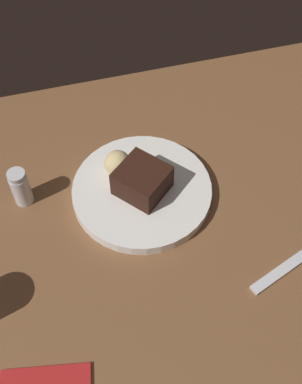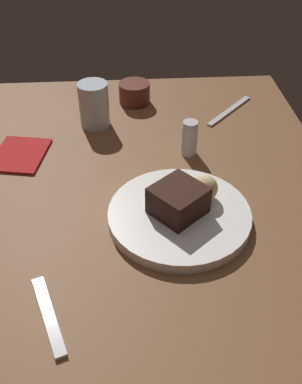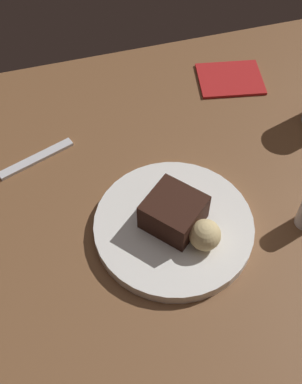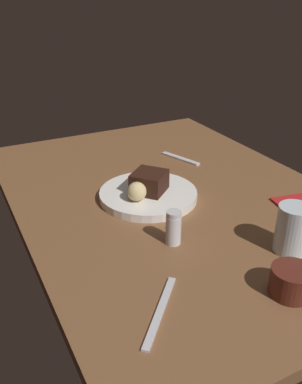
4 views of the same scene
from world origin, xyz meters
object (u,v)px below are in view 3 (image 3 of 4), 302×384
chocolate_cake_slice (174,212)px  dessert_spoon (36,159)px  bread_roll (205,235)px  dessert_plate (174,227)px  folded_napkin (230,79)px

chocolate_cake_slice → dessert_spoon: chocolate_cake_slice is taller
bread_roll → dessert_plate: bearing=-55.8°
bread_roll → folded_napkin: size_ratio=0.37×
dessert_plate → bread_roll: 7.06cm
dessert_plate → folded_napkin: bearing=-125.3°
chocolate_cake_slice → dessert_spoon: size_ratio=0.58×
dessert_plate → bread_roll: size_ratio=5.24×
dessert_spoon → folded_napkin: (-43.48, -11.19, -0.05)cm
bread_roll → folded_napkin: (-20.12, -38.23, -4.42)cm
bread_roll → dessert_spoon: bread_roll is taller
bread_roll → dessert_spoon: 36.00cm
dessert_plate → chocolate_cake_slice: size_ratio=3.08×
dessert_spoon → chocolate_cake_slice: bearing=-67.1°
dessert_spoon → folded_napkin: 44.89cm
chocolate_cake_slice → dessert_spoon: (19.95, -21.69, -4.56)cm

